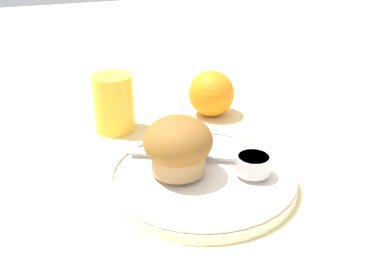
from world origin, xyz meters
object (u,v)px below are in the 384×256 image
object	(u,v)px
muffin	(178,145)
orange_fruit	(211,93)
juice_glass	(114,103)
butter_knife	(185,154)

from	to	relation	value
muffin	orange_fruit	xyz separation A→B (m)	(0.13, 0.19, -0.02)
orange_fruit	juice_glass	distance (m)	0.17
butter_knife	juice_glass	xyz separation A→B (m)	(-0.06, 0.16, 0.03)
muffin	orange_fruit	bearing A→B (deg)	55.89
muffin	juice_glass	size ratio (longest dim) A/B	0.94
orange_fruit	juice_glass	xyz separation A→B (m)	(-0.17, 0.00, 0.01)
butter_knife	juice_glass	size ratio (longest dim) A/B	1.53
orange_fruit	muffin	bearing A→B (deg)	-124.11
butter_knife	juice_glass	world-z (taller)	juice_glass
muffin	orange_fruit	size ratio (longest dim) A/B	1.10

